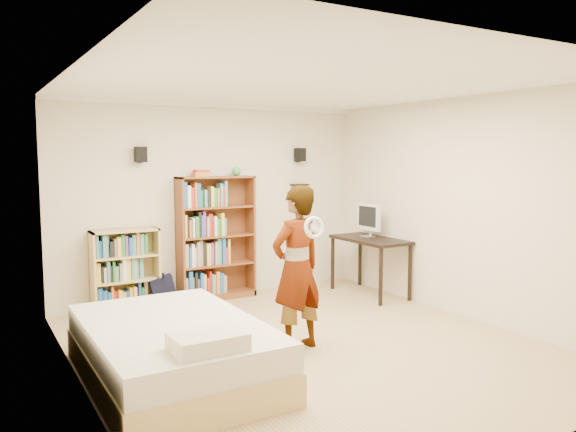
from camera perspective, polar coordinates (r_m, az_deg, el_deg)
name	(u,v)px	position (r m, az deg, el deg)	size (l,w,h in m)	color
ground	(310,346)	(6.02, 2.25, -13.07)	(4.50, 5.00, 0.01)	tan
room_shell	(311,178)	(5.69, 2.33, 3.93)	(4.52, 5.02, 2.71)	beige
crown_molding	(311,86)	(5.73, 2.37, 13.04)	(4.50, 5.00, 0.06)	white
speaker_left	(141,154)	(7.47, -14.74, 6.07)	(0.14, 0.12, 0.20)	black
speaker_right	(300,155)	(8.44, 1.24, 6.24)	(0.14, 0.12, 0.20)	black
wall_shelf	(300,185)	(8.46, 1.19, 3.19)	(0.25, 0.16, 0.03)	black
tall_bookshelf	(216,238)	(7.83, -7.29, -2.22)	(1.08, 0.31, 1.70)	brown
low_bookshelf	(126,270)	(7.49, -16.17, -5.33)	(0.84, 0.32, 1.05)	tan
computer_desk	(370,266)	(8.14, 8.29, -5.09)	(0.60, 1.20, 0.82)	black
imac	(368,220)	(8.17, 8.08, -0.44)	(0.10, 0.48, 0.48)	silver
daybed	(173,343)	(5.20, -11.62, -12.56)	(1.43, 2.20, 0.65)	beige
person	(297,268)	(5.72, 0.91, -5.32)	(0.62, 0.40, 1.69)	black
wii_wheel	(314,228)	(5.39, 2.66, -1.18)	(0.22, 0.22, 0.04)	silver
navy_bag	(164,292)	(7.55, -12.49, -7.51)	(0.32, 0.21, 0.44)	black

